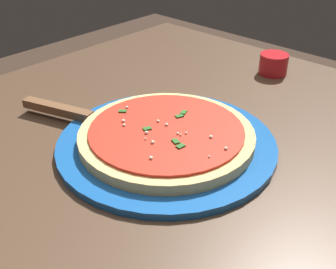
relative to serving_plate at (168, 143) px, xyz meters
name	(u,v)px	position (x,y,z in m)	size (l,w,h in m)	color
restaurant_table	(177,228)	(0.02, 0.00, -0.15)	(0.90, 0.92, 0.77)	black
serving_plate	(168,143)	(0.00, 0.00, 0.00)	(0.32, 0.32, 0.01)	#195199
pizza	(168,134)	(0.00, 0.00, 0.02)	(0.26, 0.26, 0.02)	#DBB26B
pizza_server	(78,115)	(-0.15, -0.05, 0.01)	(0.22, 0.11, 0.01)	silver
cup_small_sauce	(273,64)	(-0.03, 0.34, 0.02)	(0.06, 0.06, 0.04)	#B2191E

